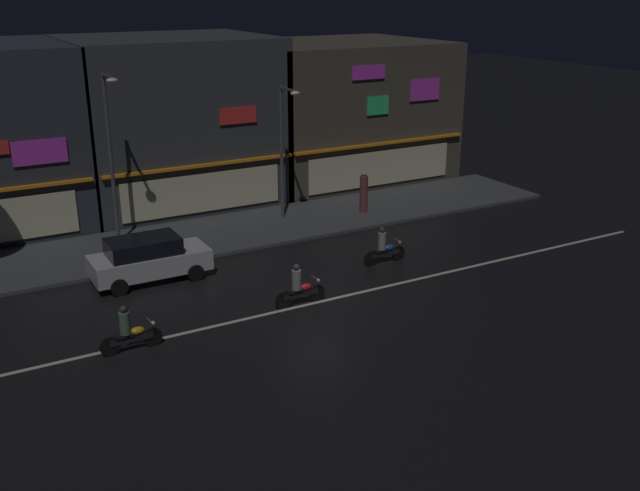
{
  "coord_description": "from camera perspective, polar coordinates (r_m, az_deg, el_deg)",
  "views": [
    {
      "loc": [
        -11.25,
        -20.19,
        10.43
      ],
      "look_at": [
        1.44,
        2.35,
        1.11
      ],
      "focal_mm": 40.94,
      "sensor_mm": 36.0,
      "label": 1
    }
  ],
  "objects": [
    {
      "name": "storefront_left_block",
      "position": [
        41.9,
        1.36,
        10.59
      ],
      "size": [
        10.79,
        9.2,
        7.45
      ],
      "color": "#4C443A",
      "rests_on": "ground"
    },
    {
      "name": "streetlamp_mid",
      "position": [
        30.43,
        -16.02,
        7.44
      ],
      "size": [
        0.44,
        1.64,
        7.06
      ],
      "color": "#47494C",
      "rests_on": "sidewalk_far"
    },
    {
      "name": "pedestrian_on_sidewalk",
      "position": [
        34.66,
        3.44,
        4.1
      ],
      "size": [
        0.38,
        0.38,
        1.99
      ],
      "rotation": [
        0.0,
        0.0,
        2.66
      ],
      "color": "brown",
      "rests_on": "sidewalk_far"
    },
    {
      "name": "streetlamp_east",
      "position": [
        32.94,
        -2.84,
        8.17
      ],
      "size": [
        0.44,
        1.64,
        6.08
      ],
      "color": "#47494C",
      "rests_on": "sidewalk_far"
    },
    {
      "name": "traffic_cone",
      "position": [
        27.55,
        -14.95,
        -2.53
      ],
      "size": [
        0.36,
        0.36,
        0.55
      ],
      "primitive_type": "cone",
      "color": "orange",
      "rests_on": "ground"
    },
    {
      "name": "sidewalk_far",
      "position": [
        32.38,
        -7.45,
        0.98
      ],
      "size": [
        32.95,
        4.99,
        0.14
      ],
      "primitive_type": "cube",
      "color": "#424447",
      "rests_on": "ground"
    },
    {
      "name": "lane_divider_stripe",
      "position": [
        25.35,
        -0.23,
        -4.47
      ],
      "size": [
        31.3,
        0.16,
        0.01
      ],
      "primitive_type": "cube",
      "color": "beige",
      "rests_on": "ground"
    },
    {
      "name": "storefront_right_block",
      "position": [
        37.48,
        -11.63,
        9.57
      ],
      "size": [
        9.58,
        8.44,
        8.05
      ],
      "color": "#383A3F",
      "rests_on": "ground"
    },
    {
      "name": "motorcycle_opposite_lane",
      "position": [
        22.62,
        -14.72,
        -6.56
      ],
      "size": [
        1.9,
        0.6,
        1.52
      ],
      "rotation": [
        0.0,
        0.0,
        3.04
      ],
      "color": "black",
      "rests_on": "ground"
    },
    {
      "name": "parked_car_near_kerb",
      "position": [
        27.66,
        -13.27,
        -0.97
      ],
      "size": [
        4.3,
        1.98,
        1.67
      ],
      "rotation": [
        0.0,
        0.0,
        3.14
      ],
      "color": "silver",
      "rests_on": "ground"
    },
    {
      "name": "ground_plane",
      "position": [
        25.35,
        -0.23,
        -4.48
      ],
      "size": [
        140.0,
        140.0,
        0.0
      ],
      "primitive_type": "plane",
      "color": "black"
    },
    {
      "name": "motorcycle_following",
      "position": [
        24.93,
        -1.65,
        -3.33
      ],
      "size": [
        1.9,
        0.6,
        1.52
      ],
      "rotation": [
        0.0,
        0.0,
        -0.0
      ],
      "color": "black",
      "rests_on": "ground"
    },
    {
      "name": "motorcycle_lead",
      "position": [
        28.73,
        5.01,
        -0.21
      ],
      "size": [
        1.9,
        0.6,
        1.52
      ],
      "rotation": [
        0.0,
        0.0,
        0.07
      ],
      "color": "black",
      "rests_on": "ground"
    }
  ]
}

